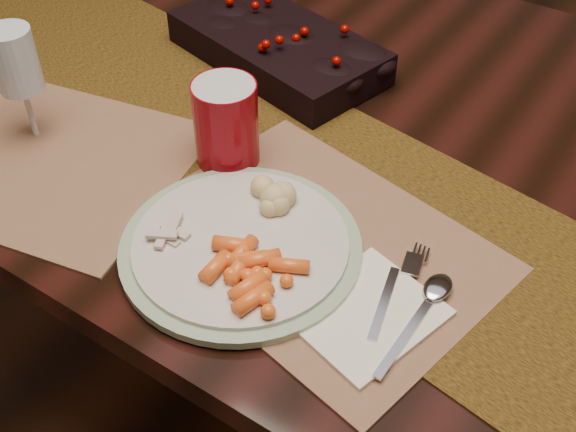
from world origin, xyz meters
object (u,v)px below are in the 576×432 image
Objects in this scene: napkin at (366,313)px; red_cup at (226,123)px; dinner_plate at (241,246)px; turkey_shreds at (173,231)px; placemat_main at (316,244)px; wine_glass at (22,86)px; centerpiece at (277,42)px; baby_carrots at (249,267)px; mashed_potatoes at (268,190)px; dining_table at (368,295)px.

red_cup reaches higher than napkin.
dinner_plate is 4.52× the size of turkey_shreds.
turkey_shreds is at bearing -133.88° from placemat_main.
turkey_shreds is at bearing -153.75° from dinner_plate.
wine_glass is at bearing -157.46° from red_cup.
centerpiece is 1.20× the size of dinner_plate.
baby_carrots is 0.14m from napkin.
dinner_plate reaches higher than napkin.
centerpiece is 0.44m from dinner_plate.
centerpiece reaches higher than placemat_main.
mashed_potatoes is 0.12m from red_cup.
napkin is at bearing -65.81° from dining_table.
napkin is at bearing -2.72° from wine_glass.
centerpiece is 0.27m from red_cup.
wine_glass is at bearing -163.63° from placemat_main.
baby_carrots is 1.78× the size of turkey_shreds.
mashed_potatoes reaches higher than placemat_main.
napkin is at bearing -45.31° from centerpiece.
dinner_plate is at bearing -126.62° from placemat_main.
turkey_shreds is at bearing -74.58° from red_cup.
baby_carrots is at bearing -95.93° from placemat_main.
dinner_plate is (-0.03, -0.32, 0.39)m from dining_table.
baby_carrots is 0.23m from red_cup.
wine_glass reaches higher than dining_table.
wine_glass reaches higher than placemat_main.
red_cup reaches higher than baby_carrots.
centerpiece reaches higher than napkin.
dining_table is 5.10× the size of centerpiece.
dining_table is 11.79× the size of napkin.
centerpiece reaches higher than dinner_plate.
turkey_shreds reaches higher than napkin.
baby_carrots is (-0.03, -0.10, 0.03)m from placemat_main.
mashed_potatoes is at bearing 99.30° from dinner_plate.
mashed_potatoes is at bearing 172.49° from napkin.
baby_carrots is 0.11m from turkey_shreds.
baby_carrots is at bearing -7.91° from wine_glass.
placemat_main is 3.64× the size of baby_carrots.
mashed_potatoes reaches higher than dining_table.
wine_glass is at bearing -167.42° from napkin.
dinner_plate is at bearing -165.50° from napkin.
red_cup is (-0.16, 0.17, 0.03)m from baby_carrots.
mashed_potatoes is at bearing -28.26° from red_cup.
baby_carrots reaches higher than dinner_plate.
wine_glass is (-0.37, -0.05, 0.05)m from mashed_potatoes.
dining_table is 15.08× the size of red_cup.
dinner_plate reaches higher than dining_table.
turkey_shreds is 0.38× the size of wine_glass.
placemat_main is at bearing 4.66° from wine_glass.
centerpiece is 2.31× the size of napkin.
baby_carrots is 0.43m from wine_glass.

